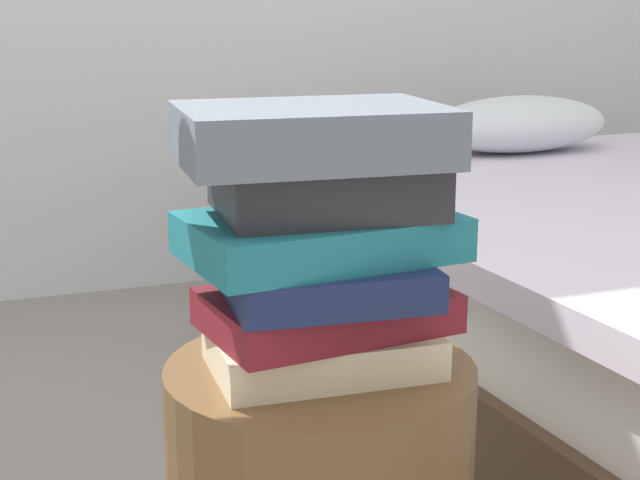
# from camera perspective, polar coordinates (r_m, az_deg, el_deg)

# --- Properties ---
(book_cream) EXTENTS (0.26, 0.18, 0.05)m
(book_cream) POSITION_cam_1_polar(r_m,az_deg,el_deg) (1.12, -0.05, -6.49)
(book_cream) COLOR beige
(book_cream) RESTS_ON side_table
(book_maroon) EXTENTS (0.29, 0.20, 0.04)m
(book_maroon) POSITION_cam_1_polar(r_m,az_deg,el_deg) (1.12, 0.36, -4.11)
(book_maroon) COLOR maroon
(book_maroon) RESTS_ON book_cream
(book_navy) EXTENTS (0.24, 0.23, 0.04)m
(book_navy) POSITION_cam_1_polar(r_m,az_deg,el_deg) (1.10, 0.39, -2.15)
(book_navy) COLOR #19234C
(book_navy) RESTS_ON book_maroon
(book_teal) EXTENTS (0.31, 0.22, 0.05)m
(book_teal) POSITION_cam_1_polar(r_m,az_deg,el_deg) (1.09, -0.12, 0.21)
(book_teal) COLOR #1E727F
(book_teal) RESTS_ON book_navy
(book_charcoal) EXTENTS (0.25, 0.20, 0.06)m
(book_charcoal) POSITION_cam_1_polar(r_m,az_deg,el_deg) (1.09, 0.30, 3.16)
(book_charcoal) COLOR #28282D
(book_charcoal) RESTS_ON book_teal
(book_slate) EXTENTS (0.30, 0.23, 0.06)m
(book_slate) POSITION_cam_1_polar(r_m,az_deg,el_deg) (1.06, -0.44, 6.22)
(book_slate) COLOR slate
(book_slate) RESTS_ON book_charcoal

